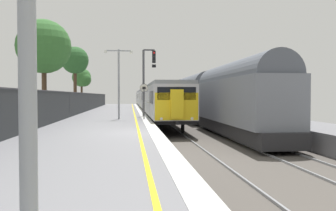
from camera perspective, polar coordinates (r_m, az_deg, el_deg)
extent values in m
cube|color=slate|center=(15.68, -12.82, -6.37)|extent=(6.40, 110.00, 1.00)
cube|color=silver|center=(15.56, -2.13, -4.52)|extent=(0.60, 110.00, 0.01)
cube|color=yellow|center=(15.53, -4.90, -4.54)|extent=(0.12, 110.00, 0.01)
cube|color=#4C4742|center=(17.15, 17.77, -7.75)|extent=(11.00, 110.00, 0.20)
cube|color=gray|center=(15.80, 1.46, -7.96)|extent=(0.07, 110.00, 0.08)
cube|color=gray|center=(16.05, 6.59, -7.82)|extent=(0.07, 110.00, 0.08)
cube|color=gray|center=(16.81, 15.21, -7.44)|extent=(0.07, 110.00, 0.08)
cube|color=gray|center=(17.39, 19.65, -7.17)|extent=(0.07, 110.00, 0.08)
cube|color=#B7B7BC|center=(30.93, -1.10, 0.88)|extent=(2.80, 20.33, 2.30)
cube|color=black|center=(30.98, -1.10, -1.48)|extent=(2.64, 19.73, 0.25)
cube|color=gray|center=(30.94, -1.10, 3.23)|extent=(2.68, 20.33, 0.24)
cube|color=black|center=(30.83, -3.72, 1.43)|extent=(0.02, 18.73, 0.84)
cube|color=silver|center=(25.76, -3.20, 0.51)|extent=(0.03, 1.10, 1.90)
cube|color=silver|center=(35.91, -4.10, 0.82)|extent=(0.03, 1.10, 1.90)
cylinder|color=black|center=(23.43, -1.30, -3.69)|extent=(0.12, 0.84, 0.84)
cylinder|color=black|center=(23.61, 2.48, -3.65)|extent=(0.12, 0.84, 0.84)
cylinder|color=black|center=(38.48, -3.29, -1.61)|extent=(0.12, 0.84, 0.84)
cylinder|color=black|center=(38.60, -0.98, -1.60)|extent=(0.12, 0.84, 0.84)
cube|color=#B7B7BC|center=(51.81, -3.23, 1.18)|extent=(2.80, 20.33, 2.30)
cube|color=black|center=(51.84, -3.23, -0.23)|extent=(2.64, 19.73, 0.25)
cube|color=gray|center=(51.82, -3.23, 2.58)|extent=(2.68, 20.33, 0.24)
cube|color=black|center=(51.75, -4.79, 1.51)|extent=(0.02, 18.73, 0.84)
cube|color=silver|center=(46.67, -4.62, 1.01)|extent=(0.03, 1.10, 1.90)
cube|color=silver|center=(56.83, -4.94, 1.12)|extent=(0.03, 1.10, 1.90)
cylinder|color=black|center=(44.27, -3.70, -1.19)|extent=(0.12, 0.84, 0.84)
cylinder|color=black|center=(44.37, -1.69, -1.18)|extent=(0.12, 0.84, 0.84)
cylinder|color=black|center=(59.37, -4.38, -0.47)|extent=(0.12, 0.84, 0.84)
cylinder|color=black|center=(59.45, -2.88, -0.47)|extent=(0.12, 0.84, 0.84)
cube|color=#B7B7BC|center=(72.72, -4.14, 1.31)|extent=(2.80, 20.33, 2.30)
cube|color=black|center=(72.74, -4.14, 0.30)|extent=(2.64, 19.73, 0.25)
cube|color=gray|center=(72.72, -4.14, 2.31)|extent=(2.68, 20.33, 0.24)
cube|color=black|center=(72.68, -5.25, 1.54)|extent=(0.02, 18.73, 0.84)
cube|color=silver|center=(67.60, -5.17, 1.19)|extent=(0.03, 1.10, 1.90)
cube|color=silver|center=(77.76, -5.33, 1.25)|extent=(0.03, 1.10, 1.90)
cylinder|color=black|center=(65.16, -4.56, -0.29)|extent=(0.12, 0.84, 0.84)
cylinder|color=black|center=(65.23, -3.19, -0.28)|extent=(0.12, 0.84, 0.84)
cylinder|color=black|center=(80.28, -4.90, 0.07)|extent=(0.12, 0.84, 0.84)
cylinder|color=black|center=(80.34, -3.79, 0.07)|extent=(0.12, 0.84, 0.84)
cube|color=yellow|center=(20.88, 1.45, -0.16)|extent=(2.70, 0.10, 1.70)
cube|color=black|center=(20.86, 1.46, 2.03)|extent=(2.40, 0.08, 0.80)
cube|color=yellow|center=(20.74, 1.51, 0.24)|extent=(0.80, 0.24, 1.80)
cylinder|color=white|center=(20.75, -1.13, -2.25)|extent=(0.18, 0.06, 0.18)
cylinder|color=white|center=(21.01, 4.05, -2.20)|extent=(0.18, 0.06, 0.18)
cylinder|color=black|center=(20.65, 1.56, -2.96)|extent=(0.20, 0.35, 0.20)
cube|color=black|center=(51.82, -3.23, 2.86)|extent=(0.60, 0.90, 0.20)
cube|color=#232326|center=(22.27, 11.57, -3.68)|extent=(2.30, 13.86, 0.79)
cube|color=slate|center=(22.18, 11.60, 0.78)|extent=(2.60, 13.06, 2.68)
cylinder|color=#515660|center=(22.20, 11.62, 4.24)|extent=(2.39, 12.66, 2.39)
cylinder|color=black|center=(17.40, 14.15, -5.59)|extent=(0.12, 0.84, 0.84)
cylinder|color=black|center=(18.00, 18.82, -5.39)|extent=(0.12, 0.84, 0.84)
cylinder|color=black|center=(26.81, 6.73, -3.03)|extent=(0.12, 0.84, 0.84)
cylinder|color=black|center=(27.21, 9.93, -2.98)|extent=(0.12, 0.84, 0.84)
cube|color=#232326|center=(36.46, 4.45, -1.60)|extent=(2.30, 13.86, 0.79)
cube|color=slate|center=(36.41, 4.46, 1.13)|extent=(2.60, 13.06, 2.68)
cylinder|color=#515660|center=(36.42, 4.46, 3.23)|extent=(2.39, 12.66, 2.39)
cylinder|color=black|center=(31.49, 4.74, -2.33)|extent=(0.12, 0.84, 0.84)
cylinder|color=black|center=(31.83, 7.50, -2.30)|extent=(0.12, 0.84, 0.84)
cylinder|color=black|center=(41.20, 2.10, -1.40)|extent=(0.12, 0.84, 0.84)
cylinder|color=black|center=(41.45, 4.23, -1.38)|extent=(0.12, 0.84, 0.84)
cube|color=#232326|center=(50.92, 1.35, -0.68)|extent=(2.30, 13.86, 0.79)
cube|color=slate|center=(50.88, 1.35, 1.27)|extent=(2.60, 13.06, 2.68)
cylinder|color=#515660|center=(50.89, 1.35, 2.78)|extent=(2.39, 12.66, 2.39)
cylinder|color=black|center=(45.94, 1.21, -1.08)|extent=(0.12, 0.84, 0.84)
cylinder|color=black|center=(46.17, 3.13, -1.07)|extent=(0.12, 0.84, 0.84)
cylinder|color=black|center=(55.73, -0.13, -0.61)|extent=(0.12, 0.84, 0.84)
cylinder|color=black|center=(55.92, 1.46, -0.60)|extent=(0.12, 0.84, 0.84)
cube|color=#232326|center=(65.48, -0.38, -0.16)|extent=(2.30, 13.86, 0.79)
cube|color=slate|center=(65.45, -0.38, 1.35)|extent=(2.60, 13.06, 2.68)
cylinder|color=#515660|center=(65.45, -0.38, 2.52)|extent=(2.39, 12.66, 2.39)
cylinder|color=black|center=(60.50, -0.62, -0.43)|extent=(0.12, 0.84, 0.84)
cylinder|color=black|center=(60.67, 0.84, -0.42)|extent=(0.12, 0.84, 0.84)
cylinder|color=black|center=(70.31, -1.43, -0.14)|extent=(0.12, 0.84, 0.84)
cylinder|color=black|center=(70.46, -0.16, -0.14)|extent=(0.12, 0.84, 0.84)
cylinder|color=#47474C|center=(27.81, -4.13, 3.75)|extent=(0.18, 0.18, 5.41)
cube|color=#47474C|center=(28.06, -3.21, 9.29)|extent=(0.90, 0.12, 0.12)
cube|color=black|center=(28.01, -2.38, 8.17)|extent=(0.28, 0.20, 1.00)
cylinder|color=red|center=(27.93, -2.36, 8.85)|extent=(0.16, 0.04, 0.16)
cylinder|color=black|center=(27.90, -2.36, 8.19)|extent=(0.16, 0.04, 0.16)
cylinder|color=black|center=(27.86, -2.36, 7.54)|extent=(0.16, 0.04, 0.16)
cube|color=black|center=(27.94, -2.38, 6.64)|extent=(0.32, 0.16, 0.24)
cylinder|color=#59595B|center=(24.47, -4.05, 0.27)|extent=(0.08, 0.08, 2.18)
cylinder|color=black|center=(24.47, -4.05, 2.95)|extent=(0.59, 0.02, 0.59)
cylinder|color=silver|center=(24.46, -4.05, 2.96)|extent=(0.56, 0.02, 0.56)
cube|color=black|center=(24.44, -4.05, 2.96)|extent=(0.24, 0.01, 0.18)
cylinder|color=#93999E|center=(24.46, -8.26, 3.53)|extent=(0.14, 0.14, 4.98)
cube|color=#93999E|center=(24.65, -7.23, 9.09)|extent=(0.90, 0.08, 0.08)
cylinder|color=silver|center=(24.63, -6.17, 8.91)|extent=(0.20, 0.20, 0.18)
cube|color=#93999E|center=(24.68, -9.35, 9.07)|extent=(0.90, 0.08, 0.08)
cylinder|color=silver|center=(24.69, -10.40, 8.88)|extent=(0.20, 0.20, 0.18)
cube|color=#282B2D|center=(16.15, -23.32, -0.96)|extent=(0.03, 99.00, 1.96)
cube|color=#38383D|center=(16.14, -23.36, 2.53)|extent=(0.06, 99.00, 0.06)
cylinder|color=#38383D|center=(16.15, -23.32, -0.96)|extent=(0.07, 0.07, 1.96)
cylinder|color=#38383D|center=(27.53, -16.22, 0.13)|extent=(0.07, 0.07, 1.96)
cylinder|color=#38383D|center=(39.10, -13.29, 0.57)|extent=(0.07, 0.07, 1.96)
cylinder|color=#38383D|center=(50.72, -11.70, 0.81)|extent=(0.07, 0.07, 1.96)
cylinder|color=#38383D|center=(62.36, -10.71, 0.96)|extent=(0.07, 0.07, 1.96)
cylinder|color=#473323|center=(46.00, -15.32, 2.82)|extent=(0.43, 0.43, 5.36)
sphere|color=#285628|center=(46.22, -15.36, 7.35)|extent=(3.53, 3.53, 3.53)
sphere|color=#285628|center=(45.93, -14.89, 6.84)|extent=(2.48, 2.48, 2.48)
cylinder|color=#473323|center=(55.49, -14.29, 1.81)|extent=(0.32, 0.32, 3.79)
sphere|color=#33662D|center=(55.57, -14.31, 4.60)|extent=(2.95, 2.95, 2.95)
sphere|color=#33662D|center=(55.04, -13.90, 4.24)|extent=(2.20, 2.20, 2.20)
cylinder|color=#473323|center=(28.60, -20.06, 2.58)|extent=(0.38, 0.38, 4.40)
sphere|color=#33662D|center=(28.86, -20.13, 9.28)|extent=(4.25, 4.25, 4.25)
sphere|color=#33662D|center=(29.33, -20.86, 8.10)|extent=(2.53, 2.53, 2.53)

